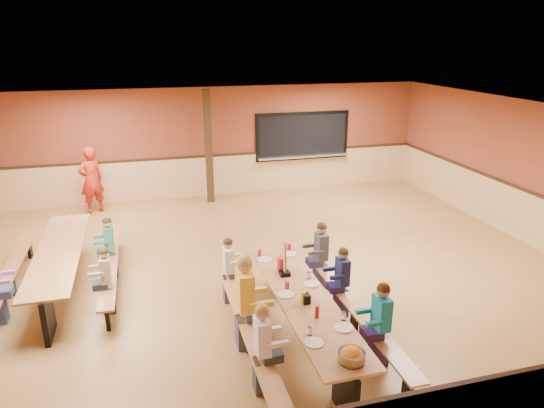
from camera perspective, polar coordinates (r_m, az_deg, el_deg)
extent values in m
plane|color=olive|center=(9.37, -1.97, -7.90)|extent=(12.00, 12.00, 0.00)
cube|color=brown|center=(13.56, -6.99, 7.21)|extent=(12.00, 0.04, 3.00)
cube|color=brown|center=(4.58, 13.27, -18.37)|extent=(12.00, 0.04, 3.00)
cube|color=brown|center=(11.66, 28.01, 3.17)|extent=(0.04, 10.00, 3.00)
cube|color=white|center=(8.45, -2.20, 10.56)|extent=(12.00, 10.00, 0.04)
cube|color=black|center=(14.12, 3.61, 7.99)|extent=(2.60, 0.06, 1.20)
cube|color=silver|center=(14.15, 3.68, 5.66)|extent=(2.70, 0.28, 0.06)
cube|color=#302010|center=(12.95, -7.46, 6.64)|extent=(0.18, 0.18, 3.00)
cube|color=#AA7043|center=(7.07, 3.69, -10.92)|extent=(0.75, 3.60, 0.04)
cube|color=black|center=(6.10, 8.63, -20.90)|extent=(0.08, 0.60, 0.70)
cube|color=black|center=(8.54, 0.26, -8.08)|extent=(0.08, 0.60, 0.70)
cube|color=#AA7043|center=(7.03, -2.93, -13.84)|extent=(0.26, 3.60, 0.04)
cube|color=black|center=(7.15, -2.90, -15.36)|extent=(0.06, 0.18, 0.41)
cube|color=#AA7043|center=(7.49, 9.76, -11.86)|extent=(0.26, 3.60, 0.04)
cube|color=black|center=(7.61, 9.67, -13.32)|extent=(0.06, 0.18, 0.41)
cube|color=#AA7043|center=(9.25, -23.78, -5.07)|extent=(0.75, 3.60, 0.04)
cube|color=black|center=(8.04, -24.86, -11.88)|extent=(0.08, 0.60, 0.70)
cube|color=black|center=(10.81, -22.48, -3.61)|extent=(0.08, 0.60, 0.70)
cube|color=#AA7043|center=(9.54, -28.47, -6.99)|extent=(0.26, 3.60, 0.04)
cube|color=black|center=(9.63, -28.26, -8.20)|extent=(0.06, 0.18, 0.41)
cube|color=#AA7043|center=(9.26, -18.49, -6.32)|extent=(0.26, 3.60, 0.04)
cube|color=black|center=(9.36, -18.35, -7.56)|extent=(0.06, 0.18, 0.41)
imported|color=#B12214|center=(12.95, -20.50, 2.64)|extent=(0.74, 0.67, 1.71)
cylinder|color=red|center=(7.72, 1.16, -7.03)|extent=(0.16, 0.16, 0.22)
cube|color=black|center=(6.88, 4.02, -11.00)|extent=(0.10, 0.14, 0.13)
cylinder|color=yellow|center=(6.85, 3.71, -10.94)|extent=(0.06, 0.06, 0.17)
cylinder|color=#B2140F|center=(6.55, 5.31, -12.51)|extent=(0.06, 0.06, 0.17)
cube|color=black|center=(7.60, 1.49, -8.16)|extent=(0.16, 0.16, 0.06)
cube|color=#AA7043|center=(7.48, 1.51, -6.25)|extent=(0.02, 0.09, 0.50)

